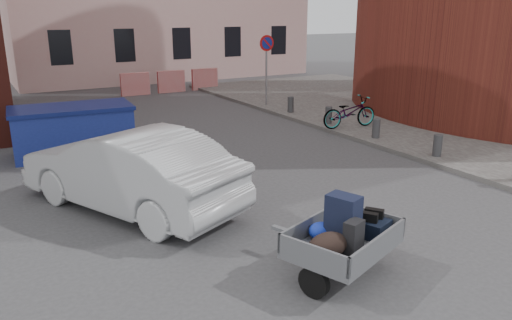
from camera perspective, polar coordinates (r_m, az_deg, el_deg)
ground at (r=8.84m, az=-0.12°, el=-7.66°), size 120.00×120.00×0.00m
sidewalk at (r=18.16m, az=21.43°, el=4.16°), size 9.00×24.00×0.12m
no_parking_sign at (r=19.34m, az=1.23°, el=11.87°), size 0.60×0.09×2.65m
bollards at (r=14.78m, az=13.56°, el=3.54°), size 0.22×9.02×0.55m
barriers at (r=23.67m, az=-9.66°, el=8.84°), size 4.70×0.18×1.00m
trailer at (r=7.15m, az=9.92°, el=-8.69°), size 1.88×1.98×1.20m
dumpster at (r=13.98m, az=-20.16°, el=3.26°), size 3.14×1.80×1.27m
silver_car at (r=9.67m, az=-14.27°, el=-1.09°), size 3.46×4.96×1.55m
bicycle at (r=15.90m, az=10.62°, el=5.40°), size 1.92×0.89×0.97m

